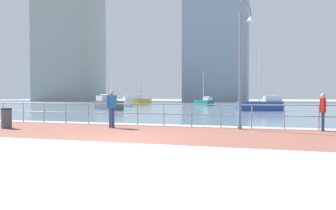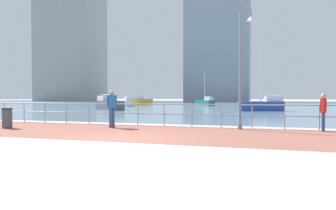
{
  "view_description": "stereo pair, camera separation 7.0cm",
  "coord_description": "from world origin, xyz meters",
  "views": [
    {
      "loc": [
        4.56,
        -9.59,
        1.47
      ],
      "look_at": [
        0.82,
        3.09,
        1.1
      ],
      "focal_mm": 33.45,
      "sensor_mm": 36.0,
      "label": 1
    },
    {
      "loc": [
        4.62,
        -9.57,
        1.47
      ],
      "look_at": [
        0.82,
        3.09,
        1.1
      ],
      "focal_mm": 33.45,
      "sensor_mm": 36.0,
      "label": 2
    }
  ],
  "objects": [
    {
      "name": "ground",
      "position": [
        0.0,
        40.0,
        0.0
      ],
      "size": [
        220.0,
        220.0,
        0.0
      ],
      "primitive_type": "plane",
      "color": "#ADAAA5"
    },
    {
      "name": "brick_paving",
      "position": [
        0.0,
        2.32,
        0.0
      ],
      "size": [
        28.0,
        5.67,
        0.01
      ],
      "primitive_type": "cube",
      "color": "#935647",
      "rests_on": "ground"
    },
    {
      "name": "harbor_water",
      "position": [
        0.0,
        50.16,
        0.0
      ],
      "size": [
        180.0,
        88.0,
        0.0
      ],
      "primitive_type": "cube",
      "color": "slate",
      "rests_on": "ground"
    },
    {
      "name": "waterfront_railing",
      "position": [
        0.0,
        5.16,
        0.76
      ],
      "size": [
        25.25,
        0.06,
        1.11
      ],
      "color": "#8C99A3",
      "rests_on": "ground"
    },
    {
      "name": "lamppost",
      "position": [
        3.82,
        4.65,
        3.17
      ],
      "size": [
        0.7,
        0.62,
        5.73
      ],
      "color": "slate",
      "rests_on": "ground"
    },
    {
      "name": "skateboarder",
      "position": [
        -2.06,
        3.59,
        1.05
      ],
      "size": [
        0.4,
        0.52,
        1.75
      ],
      "color": "black",
      "rests_on": "ground"
    },
    {
      "name": "bystander",
      "position": [
        7.09,
        4.81,
        0.94
      ],
      "size": [
        0.3,
        0.56,
        1.6
      ],
      "color": "navy",
      "rests_on": "ground"
    },
    {
      "name": "trash_bin",
      "position": [
        -6.57,
        2.01,
        0.47
      ],
      "size": [
        0.46,
        0.46,
        0.93
      ],
      "color": "#474C51",
      "rests_on": "ground"
    },
    {
      "name": "sailboat_white",
      "position": [
        -14.37,
        32.67,
        0.56
      ],
      "size": [
        3.46,
        4.19,
        5.9
      ],
      "color": "white",
      "rests_on": "ground"
    },
    {
      "name": "sailboat_ivory",
      "position": [
        4.65,
        23.22,
        0.59
      ],
      "size": [
        4.61,
        2.53,
        6.18
      ],
      "color": "#284799",
      "rests_on": "ground"
    },
    {
      "name": "sailboat_teal",
      "position": [
        -4.15,
        40.41,
        0.53
      ],
      "size": [
        3.64,
        3.66,
        5.54
      ],
      "color": "#197266",
      "rests_on": "ground"
    },
    {
      "name": "sailboat_blue",
      "position": [
        -15.64,
        41.91,
        0.66
      ],
      "size": [
        2.23,
        5.08,
        6.89
      ],
      "color": "gold",
      "rests_on": "ground"
    },
    {
      "name": "sailboat_gray",
      "position": [
        -11.53,
        21.48,
        0.62
      ],
      "size": [
        4.5,
        3.97,
        6.47
      ],
      "color": "#595960",
      "rests_on": "ground"
    },
    {
      "name": "tower_steel",
      "position": [
        -53.92,
        77.71,
        21.09
      ],
      "size": [
        17.35,
        15.7,
        43.85
      ],
      "color": "#939993",
      "rests_on": "ground"
    },
    {
      "name": "tower_concrete",
      "position": [
        -6.78,
        76.57,
        15.07
      ],
      "size": [
        16.42,
        14.4,
        31.81
      ],
      "color": "#8493A3",
      "rests_on": "ground"
    }
  ]
}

